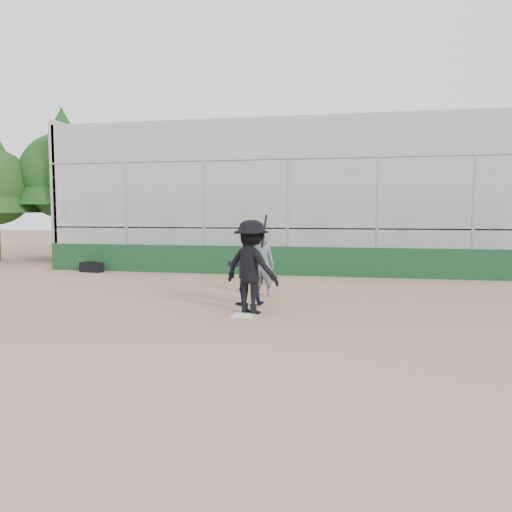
% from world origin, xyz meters
% --- Properties ---
extents(ground, '(90.00, 90.00, 0.00)m').
position_xyz_m(ground, '(0.00, 0.00, 0.00)').
color(ground, brown).
rests_on(ground, ground).
extents(home_plate, '(0.44, 0.44, 0.02)m').
position_xyz_m(home_plate, '(0.00, 0.00, 0.01)').
color(home_plate, white).
rests_on(home_plate, ground).
extents(backstop, '(18.10, 0.25, 4.04)m').
position_xyz_m(backstop, '(0.00, 7.00, 0.96)').
color(backstop, '#103219').
rests_on(backstop, ground).
extents(bleachers, '(20.25, 6.70, 6.98)m').
position_xyz_m(bleachers, '(0.00, 11.95, 2.92)').
color(bleachers, '#959595').
rests_on(bleachers, ground).
extents(tree_left, '(4.48, 4.48, 7.00)m').
position_xyz_m(tree_left, '(-11.00, 11.00, 4.39)').
color(tree_left, '#362013').
rests_on(tree_left, ground).
extents(batter_at_plate, '(1.50, 1.21, 2.14)m').
position_xyz_m(batter_at_plate, '(0.11, 0.32, 1.01)').
color(batter_at_plate, black).
rests_on(batter_at_plate, ground).
extents(catcher_crouched, '(1.01, 0.86, 1.20)m').
position_xyz_m(catcher_crouched, '(-0.21, 1.24, 0.60)').
color(catcher_crouched, black).
rests_on(catcher_crouched, ground).
extents(umpire, '(0.68, 0.54, 1.48)m').
position_xyz_m(umpire, '(-0.04, 2.61, 0.74)').
color(umpire, slate).
rests_on(umpire, ground).
extents(equipment_bag, '(0.89, 0.51, 0.40)m').
position_xyz_m(equipment_bag, '(-7.15, 6.48, 0.18)').
color(equipment_bag, black).
rests_on(equipment_bag, ground).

